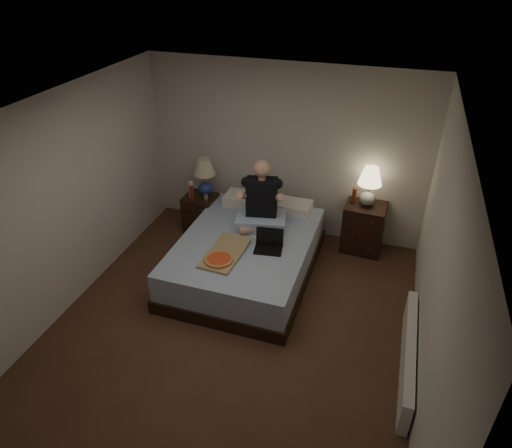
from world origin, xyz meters
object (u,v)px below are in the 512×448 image
(lamp_right, at_px, (369,187))
(laptop, at_px, (268,242))
(lamp_left, at_px, (205,177))
(soda_can, at_px, (206,198))
(bed, at_px, (246,256))
(nightstand_right, at_px, (363,227))
(pizza_box, at_px, (219,260))
(nightstand_left, at_px, (201,213))
(beer_bottle_right, at_px, (354,196))
(water_bottle, at_px, (191,190))
(beer_bottle_left, at_px, (192,193))
(radiator, at_px, (408,356))
(person, at_px, (261,195))

(lamp_right, distance_m, laptop, 1.64)
(lamp_left, xyz_separation_m, soda_can, (0.08, -0.20, -0.23))
(bed, xyz_separation_m, soda_can, (-0.85, 0.71, 0.37))
(nightstand_right, bearing_deg, pizza_box, -129.87)
(nightstand_left, xyz_separation_m, beer_bottle_right, (2.20, 0.26, 0.53))
(water_bottle, relative_size, beer_bottle_left, 1.09)
(bed, height_order, lamp_right, lamp_right)
(laptop, bearing_deg, radiator, -34.71)
(lamp_left, relative_size, pizza_box, 0.74)
(lamp_right, height_order, beer_bottle_left, lamp_right)
(soda_can, height_order, pizza_box, soda_can)
(soda_can, bearing_deg, person, -19.87)
(pizza_box, bearing_deg, laptop, 45.03)
(water_bottle, xyz_separation_m, soda_can, (0.24, -0.03, -0.07))
(beer_bottle_left, bearing_deg, lamp_left, 67.09)
(lamp_left, height_order, water_bottle, lamp_left)
(beer_bottle_left, bearing_deg, beer_bottle_right, 10.29)
(soda_can, relative_size, person, 0.11)
(lamp_left, bearing_deg, nightstand_right, 4.04)
(lamp_left, bearing_deg, beer_bottle_left, -112.91)
(lamp_left, relative_size, lamp_right, 1.00)
(soda_can, bearing_deg, beer_bottle_right, 9.73)
(nightstand_left, xyz_separation_m, water_bottle, (-0.10, -0.06, 0.42))
(beer_bottle_left, bearing_deg, lamp_right, 9.69)
(water_bottle, distance_m, pizza_box, 1.63)
(laptop, bearing_deg, lamp_left, 132.75)
(person, bearing_deg, water_bottle, 151.05)
(beer_bottle_left, bearing_deg, person, -14.19)
(soda_can, relative_size, radiator, 0.06)
(nightstand_left, relative_size, lamp_right, 1.05)
(soda_can, bearing_deg, nightstand_right, 9.12)
(water_bottle, bearing_deg, beer_bottle_left, -60.13)
(nightstand_left, xyz_separation_m, lamp_left, (0.05, 0.10, 0.58))
(soda_can, xyz_separation_m, pizza_box, (0.71, -1.28, -0.06))
(lamp_right, relative_size, beer_bottle_left, 2.43)
(beer_bottle_right, relative_size, laptop, 0.68)
(lamp_right, bearing_deg, lamp_left, -175.95)
(person, height_order, pizza_box, person)
(soda_can, distance_m, beer_bottle_left, 0.21)
(nightstand_right, height_order, pizza_box, nightstand_right)
(bed, distance_m, soda_can, 1.17)
(radiator, bearing_deg, pizza_box, 168.39)
(person, relative_size, laptop, 2.74)
(nightstand_left, bearing_deg, lamp_right, 9.80)
(nightstand_left, height_order, radiator, nightstand_left)
(beer_bottle_left, height_order, person, person)
(soda_can, bearing_deg, nightstand_left, 144.53)
(soda_can, height_order, beer_bottle_right, beer_bottle_right)
(nightstand_left, bearing_deg, soda_can, -31.97)
(bed, height_order, radiator, bed)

